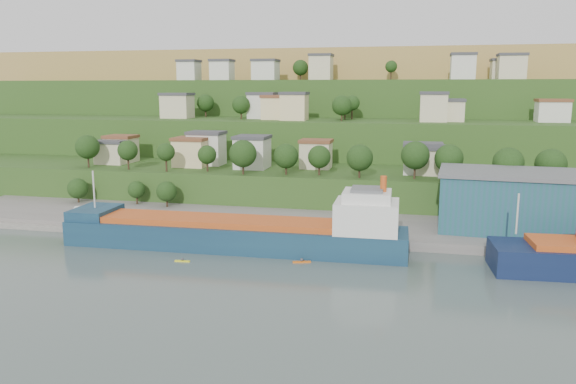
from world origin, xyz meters
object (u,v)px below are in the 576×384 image
(warehouse, at_px, (513,201))
(cargo_ship_near, at_px, (244,235))
(kayak_orange, at_px, (302,261))
(caravan, at_px, (89,213))

(warehouse, bearing_deg, cargo_ship_near, -154.98)
(warehouse, relative_size, kayak_orange, 9.45)
(caravan, bearing_deg, kayak_orange, -42.74)
(cargo_ship_near, distance_m, caravan, 44.49)
(cargo_ship_near, height_order, warehouse, cargo_ship_near)
(caravan, bearing_deg, warehouse, -19.59)
(warehouse, xyz_separation_m, caravan, (-97.05, -8.01, -5.74))
(warehouse, height_order, kayak_orange, warehouse)
(caravan, height_order, kayak_orange, caravan)
(warehouse, distance_m, caravan, 97.55)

